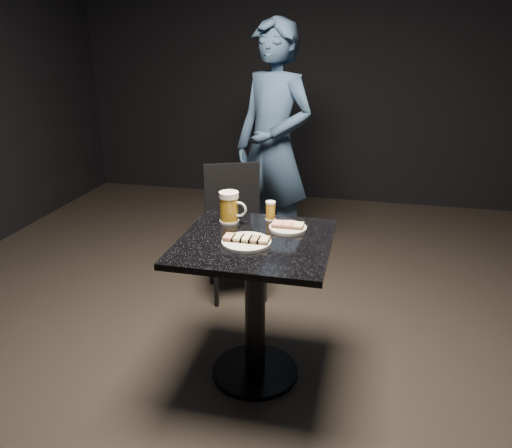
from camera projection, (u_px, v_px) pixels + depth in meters
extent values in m
plane|color=black|center=(255.00, 373.00, 2.58)|extent=(6.00, 6.00, 0.00)
plane|color=black|center=(326.00, 49.00, 4.77)|extent=(5.00, 0.00, 5.00)
cylinder|color=white|center=(246.00, 242.00, 2.27)|extent=(0.23, 0.23, 0.01)
cylinder|color=silver|center=(288.00, 228.00, 2.43)|extent=(0.18, 0.18, 0.01)
imported|color=navy|center=(273.00, 148.00, 3.55)|extent=(0.76, 0.67, 1.75)
cylinder|color=black|center=(255.00, 371.00, 2.58)|extent=(0.44, 0.44, 0.03)
cylinder|color=black|center=(255.00, 310.00, 2.45)|extent=(0.10, 0.10, 0.69)
cube|color=black|center=(255.00, 243.00, 2.32)|extent=(0.70, 0.70, 0.03)
cylinder|color=silver|center=(229.00, 221.00, 2.53)|extent=(0.10, 0.10, 0.01)
cylinder|color=gold|center=(229.00, 209.00, 2.50)|extent=(0.09, 0.09, 0.12)
cylinder|color=white|center=(229.00, 195.00, 2.48)|extent=(0.10, 0.10, 0.03)
torus|color=silver|center=(239.00, 209.00, 2.48)|extent=(0.08, 0.01, 0.08)
cylinder|color=silver|center=(271.00, 219.00, 2.56)|extent=(0.05, 0.05, 0.01)
cylinder|color=gold|center=(271.00, 211.00, 2.54)|extent=(0.05, 0.05, 0.08)
cylinder|color=white|center=(271.00, 203.00, 2.52)|extent=(0.05, 0.05, 0.01)
cube|color=black|center=(236.00, 231.00, 3.22)|extent=(0.49, 0.49, 0.04)
cylinder|color=black|center=(216.00, 276.00, 3.14)|extent=(0.03, 0.03, 0.43)
cylinder|color=black|center=(265.00, 272.00, 3.19)|extent=(0.03, 0.03, 0.43)
cylinder|color=black|center=(211.00, 255.00, 3.42)|extent=(0.03, 0.03, 0.43)
cylinder|color=black|center=(256.00, 252.00, 3.48)|extent=(0.03, 0.03, 0.43)
cube|color=black|center=(232.00, 190.00, 3.30)|extent=(0.35, 0.17, 0.37)
cube|color=#4C3521|center=(230.00, 238.00, 2.28)|extent=(0.05, 0.07, 0.01)
cube|color=tan|center=(230.00, 236.00, 2.28)|extent=(0.05, 0.07, 0.01)
cube|color=#4C3521|center=(238.00, 239.00, 2.27)|extent=(0.05, 0.07, 0.01)
cube|color=#D1D184|center=(238.00, 237.00, 2.27)|extent=(0.05, 0.07, 0.01)
cube|color=#4C3521|center=(246.00, 240.00, 2.26)|extent=(0.05, 0.07, 0.01)
cube|color=#D1D184|center=(246.00, 238.00, 2.26)|extent=(0.05, 0.07, 0.01)
cube|color=#4C3521|center=(255.00, 240.00, 2.25)|extent=(0.05, 0.07, 0.01)
cube|color=#8C7251|center=(255.00, 239.00, 2.25)|extent=(0.05, 0.07, 0.01)
cube|color=#4C3521|center=(263.00, 241.00, 2.25)|extent=(0.05, 0.07, 0.01)
cube|color=#D1D184|center=(263.00, 239.00, 2.24)|extent=(0.05, 0.07, 0.01)
cube|color=#4C3521|center=(277.00, 225.00, 2.44)|extent=(0.05, 0.07, 0.01)
cube|color=tan|center=(277.00, 223.00, 2.43)|extent=(0.05, 0.07, 0.01)
cube|color=#4C3521|center=(288.00, 226.00, 2.43)|extent=(0.05, 0.07, 0.01)
cube|color=tan|center=(288.00, 224.00, 2.42)|extent=(0.05, 0.07, 0.01)
cube|color=#4C3521|center=(298.00, 227.00, 2.41)|extent=(0.05, 0.07, 0.01)
cube|color=beige|center=(298.00, 225.00, 2.41)|extent=(0.05, 0.07, 0.01)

